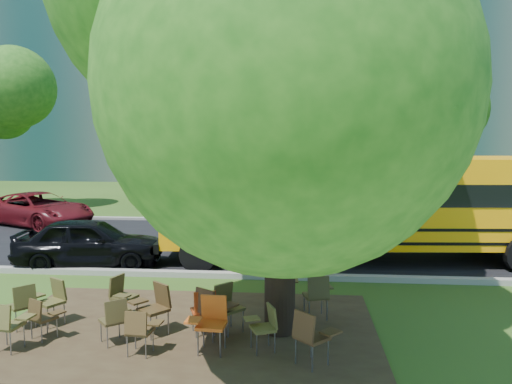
# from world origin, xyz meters

# --- Properties ---
(ground) EXTENTS (160.00, 160.00, 0.00)m
(ground) POSITION_xyz_m (0.00, 0.00, 0.00)
(ground) COLOR #284916
(ground) RESTS_ON ground
(dirt_patch) EXTENTS (7.00, 4.50, 0.03)m
(dirt_patch) POSITION_xyz_m (1.00, -0.50, 0.01)
(dirt_patch) COLOR #382819
(dirt_patch) RESTS_ON ground
(asphalt_road) EXTENTS (80.00, 8.00, 0.04)m
(asphalt_road) POSITION_xyz_m (0.00, 7.00, 0.02)
(asphalt_road) COLOR black
(asphalt_road) RESTS_ON ground
(kerb_near) EXTENTS (80.00, 0.25, 0.14)m
(kerb_near) POSITION_xyz_m (0.00, 3.00, 0.07)
(kerb_near) COLOR gray
(kerb_near) RESTS_ON ground
(kerb_far) EXTENTS (80.00, 0.25, 0.14)m
(kerb_far) POSITION_xyz_m (0.00, 11.10, 0.07)
(kerb_far) COLOR gray
(kerb_far) RESTS_ON ground
(building_main) EXTENTS (38.00, 16.00, 22.00)m
(building_main) POSITION_xyz_m (-8.00, 36.00, 11.00)
(building_main) COLOR #5F605B
(building_main) RESTS_ON ground
(bg_tree_2) EXTENTS (4.80, 4.80, 6.62)m
(bg_tree_2) POSITION_xyz_m (-5.00, 16.00, 4.21)
(bg_tree_2) COLOR black
(bg_tree_2) RESTS_ON ground
(bg_tree_3) EXTENTS (5.60, 5.60, 7.84)m
(bg_tree_3) POSITION_xyz_m (8.00, 14.00, 5.03)
(bg_tree_3) COLOR black
(bg_tree_3) RESTS_ON ground
(main_tree) EXTENTS (7.19, 7.19, 8.73)m
(main_tree) POSITION_xyz_m (2.72, -0.46, 5.12)
(main_tree) COLOR black
(main_tree) RESTS_ON ground
(school_bus) EXTENTS (12.38, 3.60, 2.99)m
(school_bus) POSITION_xyz_m (5.86, 5.11, 1.73)
(school_bus) COLOR #FDA008
(school_bus) RESTS_ON ground
(chair_0) EXTENTS (0.62, 0.52, 0.88)m
(chair_0) POSITION_xyz_m (-1.76, -1.71, 0.54)
(chair_0) COLOR brown
(chair_0) RESTS_ON ground
(chair_1) EXTENTS (0.65, 0.51, 0.77)m
(chair_1) POSITION_xyz_m (-1.44, -1.18, 0.48)
(chair_1) COLOR #412F17
(chair_1) RESTS_ON ground
(chair_2) EXTENTS (0.57, 0.72, 0.84)m
(chair_2) POSITION_xyz_m (-0.08, -1.24, 0.52)
(chair_2) COLOR #493D1F
(chair_2) RESTS_ON ground
(chair_3) EXTENTS (0.82, 0.65, 0.95)m
(chair_3) POSITION_xyz_m (0.47, -0.74, 0.59)
(chair_3) COLOR #443118
(chair_3) RESTS_ON ground
(chair_4) EXTENTS (0.56, 0.47, 0.81)m
(chair_4) POSITION_xyz_m (0.49, -1.66, 0.50)
(chair_4) COLOR #4A351A
(chair_4) RESTS_ON ground
(chair_5) EXTENTS (0.64, 0.56, 0.95)m
(chair_5) POSITION_xyz_m (1.61, -1.38, 0.59)
(chair_5) COLOR #D75616
(chair_5) RESTS_ON ground
(chair_6) EXTENTS (0.62, 0.55, 0.80)m
(chair_6) POSITION_xyz_m (2.51, -1.26, 0.49)
(chair_6) COLOR brown
(chair_6) RESTS_ON ground
(chair_7) EXTENTS (0.79, 0.63, 0.92)m
(chair_7) POSITION_xyz_m (3.26, -1.81, 0.57)
(chair_7) COLOR #452D18
(chair_7) RESTS_ON ground
(chair_8) EXTENTS (0.59, 0.75, 0.87)m
(chair_8) POSITION_xyz_m (-2.04, -0.70, 0.54)
(chair_8) COLOR #4A4720
(chair_8) RESTS_ON ground
(chair_9) EXTENTS (0.75, 0.59, 0.89)m
(chair_9) POSITION_xyz_m (-1.63, -0.44, 0.55)
(chair_9) COLOR brown
(chair_9) RESTS_ON ground
(chair_10) EXTENTS (0.55, 0.69, 0.88)m
(chair_10) POSITION_xyz_m (-0.40, -0.06, 0.54)
(chair_10) COLOR #473F1E
(chair_10) RESTS_ON ground
(chair_11) EXTENTS (0.59, 0.67, 0.87)m
(chair_11) POSITION_xyz_m (1.39, -0.70, 0.53)
(chair_11) COLOR #AD3712
(chair_11) RESTS_ON ground
(chair_12) EXTENTS (0.62, 0.78, 0.91)m
(chair_12) POSITION_xyz_m (1.75, -0.54, 0.56)
(chair_12) COLOR brown
(chair_12) RESTS_ON ground
(chair_13) EXTENTS (0.63, 0.66, 0.92)m
(chair_13) POSITION_xyz_m (3.44, 0.24, 0.57)
(chair_13) COLOR #413B1C
(chair_13) RESTS_ON ground
(chair_14) EXTENTS (0.55, 0.52, 0.84)m
(chair_14) POSITION_xyz_m (2.76, 0.85, 0.52)
(chair_14) COLOR brown
(chair_14) RESTS_ON ground
(chair_15) EXTENTS (0.80, 0.63, 0.94)m
(chair_15) POSITION_xyz_m (1.52, -0.85, 0.58)
(chair_15) COLOR #432918
(chair_15) RESTS_ON ground
(black_car) EXTENTS (4.14, 2.08, 1.35)m
(black_car) POSITION_xyz_m (-2.71, 3.80, 0.68)
(black_car) COLOR black
(black_car) RESTS_ON ground
(bg_car_red) EXTENTS (5.30, 4.04, 1.34)m
(bg_car_red) POSITION_xyz_m (-7.31, 9.60, 0.67)
(bg_car_red) COLOR #570E15
(bg_car_red) RESTS_ON ground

